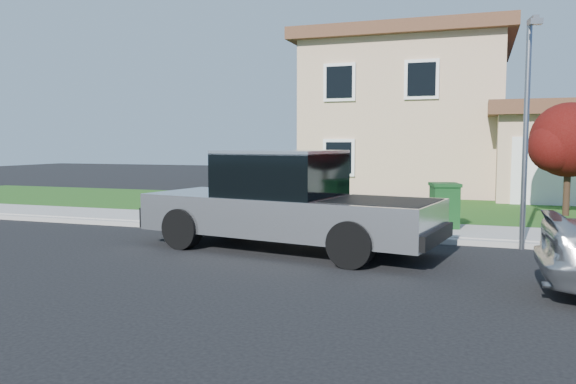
{
  "coord_description": "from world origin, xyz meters",
  "views": [
    {
      "loc": [
        3.2,
        -9.61,
        2.19
      ],
      "look_at": [
        -0.46,
        1.05,
        1.2
      ],
      "focal_mm": 35.0,
      "sensor_mm": 36.0,
      "label": 1
    }
  ],
  "objects_px": {
    "woman": "(270,202)",
    "trash_bin": "(444,205)",
    "ornamental_tree": "(570,143)",
    "pickup_truck": "(287,204)",
    "street_lamp": "(527,120)"
  },
  "relations": [
    {
      "from": "woman",
      "to": "trash_bin",
      "type": "height_order",
      "value": "woman"
    },
    {
      "from": "woman",
      "to": "ornamental_tree",
      "type": "xyz_separation_m",
      "value": [
        7.01,
        5.68,
        1.35
      ]
    },
    {
      "from": "pickup_truck",
      "to": "ornamental_tree",
      "type": "bearing_deg",
      "value": 58.74
    },
    {
      "from": "pickup_truck",
      "to": "woman",
      "type": "bearing_deg",
      "value": 132.6
    },
    {
      "from": "pickup_truck",
      "to": "woman",
      "type": "relative_size",
      "value": 3.72
    },
    {
      "from": "woman",
      "to": "street_lamp",
      "type": "height_order",
      "value": "street_lamp"
    },
    {
      "from": "pickup_truck",
      "to": "street_lamp",
      "type": "relative_size",
      "value": 1.4
    },
    {
      "from": "pickup_truck",
      "to": "woman",
      "type": "height_order",
      "value": "pickup_truck"
    },
    {
      "from": "ornamental_tree",
      "to": "street_lamp",
      "type": "distance_m",
      "value": 5.72
    },
    {
      "from": "woman",
      "to": "trash_bin",
      "type": "relative_size",
      "value": 1.61
    },
    {
      "from": "pickup_truck",
      "to": "trash_bin",
      "type": "xyz_separation_m",
      "value": [
        2.94,
        3.18,
        -0.26
      ]
    },
    {
      "from": "woman",
      "to": "ornamental_tree",
      "type": "relative_size",
      "value": 0.54
    },
    {
      "from": "woman",
      "to": "street_lamp",
      "type": "distance_m",
      "value": 5.76
    },
    {
      "from": "woman",
      "to": "ornamental_tree",
      "type": "height_order",
      "value": "ornamental_tree"
    },
    {
      "from": "trash_bin",
      "to": "street_lamp",
      "type": "height_order",
      "value": "street_lamp"
    }
  ]
}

